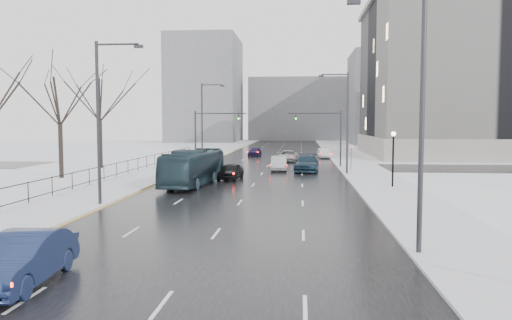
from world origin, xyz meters
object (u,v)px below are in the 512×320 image
(tree_park_d, at_px, (62,179))
(sedan_right_far, at_px, (307,163))
(lamppost_r_mid, at_px, (393,151))
(sedan_right_distant, at_px, (324,153))
(streetlight_r_mid, at_px, (345,118))
(sedan_center_far, at_px, (255,152))
(sedan_left_near, at_px, (22,259))
(sedan_right_near, at_px, (279,163))
(no_uturn_sign, at_px, (351,149))
(mast_signal_left, at_px, (204,131))
(streetlight_r_near, at_px, (416,110))
(streetlight_l_far, at_px, (204,119))
(mast_signal_right, at_px, (331,132))
(streetlight_l_near, at_px, (102,115))
(bus, at_px, (194,167))
(sedan_center_near, at_px, (231,171))
(sedan_right_cross, at_px, (288,156))
(tree_park_e, at_px, (101,169))

(tree_park_d, relative_size, sedan_right_far, 2.11)
(lamppost_r_mid, bearing_deg, sedan_right_distant, 96.60)
(streetlight_r_mid, bearing_deg, sedan_center_far, 113.44)
(sedan_left_near, relative_size, sedan_right_near, 1.06)
(lamppost_r_mid, xyz_separation_m, no_uturn_sign, (-1.80, 14.00, -0.64))
(sedan_center_far, bearing_deg, mast_signal_left, -97.67)
(streetlight_r_near, height_order, sedan_right_distant, streetlight_r_near)
(sedan_right_far, relative_size, sedan_right_distant, 1.40)
(streetlight_l_far, bearing_deg, mast_signal_right, -14.48)
(sedan_right_distant, bearing_deg, streetlight_r_near, -94.40)
(streetlight_l_near, relative_size, streetlight_l_far, 1.00)
(lamppost_r_mid, distance_m, sedan_left_near, 29.40)
(mast_signal_right, distance_m, bus, 21.55)
(sedan_center_near, xyz_separation_m, sedan_right_far, (6.90, 7.97, 0.13))
(sedan_center_near, bearing_deg, sedan_right_cross, 84.70)
(sedan_right_far, bearing_deg, streetlight_l_near, -115.18)
(no_uturn_sign, bearing_deg, bus, -135.77)
(streetlight_l_near, height_order, lamppost_r_mid, streetlight_l_near)
(streetlight_r_mid, distance_m, mast_signal_left, 17.50)
(sedan_left_near, distance_m, sedan_center_near, 29.64)
(streetlight_r_mid, height_order, sedan_right_far, streetlight_r_mid)
(streetlight_r_near, xyz_separation_m, streetlight_l_far, (-16.33, 42.00, 0.00))
(sedan_left_near, bearing_deg, mast_signal_right, 70.74)
(lamppost_r_mid, distance_m, no_uturn_sign, 14.13)
(lamppost_r_mid, relative_size, sedan_right_distant, 1.01)
(sedan_center_far, bearing_deg, bus, -87.12)
(streetlight_r_mid, bearing_deg, sedan_right_cross, 110.44)
(lamppost_r_mid, distance_m, sedan_right_cross, 27.64)
(streetlight_r_mid, height_order, mast_signal_right, streetlight_r_mid)
(sedan_center_far, bearing_deg, sedan_right_near, -72.69)
(sedan_left_near, xyz_separation_m, sedan_right_cross, (7.00, 50.79, -0.09))
(streetlight_l_near, bearing_deg, lamppost_r_mid, 27.55)
(mast_signal_left, bearing_deg, lamppost_r_mid, -44.48)
(tree_park_d, bearing_deg, sedan_center_far, 65.25)
(lamppost_r_mid, relative_size, no_uturn_sign, 1.59)
(streetlight_r_near, distance_m, sedan_right_distant, 53.06)
(mast_signal_left, xyz_separation_m, sedan_right_distant, (14.53, 14.82, -3.37))
(tree_park_e, relative_size, mast_signal_right, 2.08)
(tree_park_e, relative_size, streetlight_l_far, 1.35)
(sedan_right_near, bearing_deg, mast_signal_right, 37.36)
(tree_park_e, xyz_separation_m, streetlight_l_far, (10.03, 8.00, 5.62))
(mast_signal_left, distance_m, sedan_left_near, 42.88)
(sedan_right_cross, bearing_deg, tree_park_d, -128.20)
(mast_signal_right, height_order, sedan_center_far, mast_signal_right)
(lamppost_r_mid, bearing_deg, sedan_center_far, 111.39)
(tree_park_e, height_order, streetlight_l_near, streetlight_l_near)
(streetlight_l_far, distance_m, sedan_right_far, 16.34)
(tree_park_e, distance_m, sedan_right_near, 19.80)
(streetlight_l_near, relative_size, mast_signal_right, 1.54)
(lamppost_r_mid, height_order, sedan_center_near, lamppost_r_mid)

